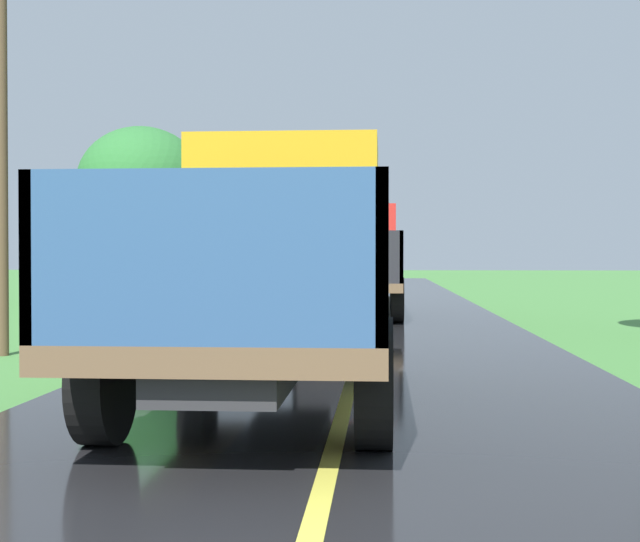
{
  "coord_description": "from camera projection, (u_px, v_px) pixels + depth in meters",
  "views": [
    {
      "loc": [
        0.37,
        1.86,
        1.54
      ],
      "look_at": [
        -0.23,
        9.95,
        1.4
      ],
      "focal_mm": 48.1,
      "sensor_mm": 36.0,
      "label": 1
    }
  ],
  "objects": [
    {
      "name": "roadside_tree_far_left",
      "position": [
        142.0,
        184.0,
        27.91
      ],
      "size": [
        4.15,
        4.15,
        5.78
      ],
      "color": "#4C3823",
      "rests_on": "ground"
    },
    {
      "name": "banana_truck_near",
      "position": [
        278.0,
        263.0,
        9.03
      ],
      "size": [
        2.38,
        5.82,
        2.8
      ],
      "color": "#2D2D30",
      "rests_on": "road_surface"
    },
    {
      "name": "banana_truck_far",
      "position": [
        354.0,
        259.0,
        21.54
      ],
      "size": [
        2.38,
        5.81,
        2.8
      ],
      "color": "#2D2D30",
      "rests_on": "road_surface"
    },
    {
      "name": "utility_pole_roadside",
      "position": [
        1.0,
        86.0,
        13.21
      ],
      "size": [
        1.77,
        0.2,
        7.82
      ],
      "color": "brown",
      "rests_on": "ground"
    }
  ]
}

